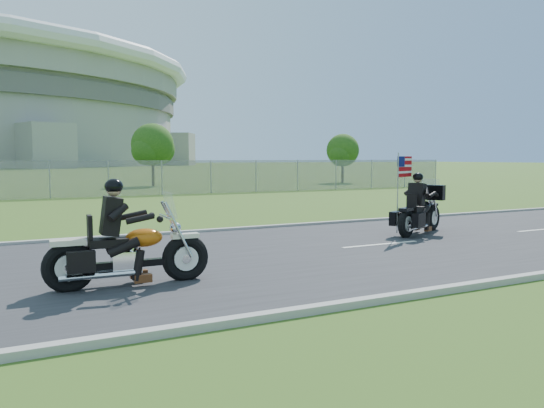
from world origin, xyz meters
name	(u,v)px	position (x,y,z in m)	size (l,w,h in m)	color
ground	(228,260)	(0.00, 0.00, 0.00)	(420.00, 420.00, 0.00)	#3E591C
road	(228,259)	(0.00, 0.00, 0.02)	(120.00, 8.00, 0.04)	#28282B
curb_north	(173,233)	(0.00, 4.05, 0.05)	(120.00, 0.18, 0.12)	#9E9B93
curb_south	(335,306)	(0.00, -4.05, 0.05)	(120.00, 0.18, 0.12)	#9E9B93
tree_fence_near	(153,147)	(6.04, 30.04, 2.97)	(3.52, 3.28, 4.75)	#382316
tree_fence_far	(343,152)	(22.04, 28.03, 2.64)	(3.08, 2.87, 4.20)	#382316
motorcycle_lead	(127,253)	(-2.36, -1.42, 0.57)	(2.71, 0.69, 1.83)	black
motorcycle_follow	(420,214)	(6.16, 1.02, 0.60)	(2.44, 1.40, 2.17)	black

